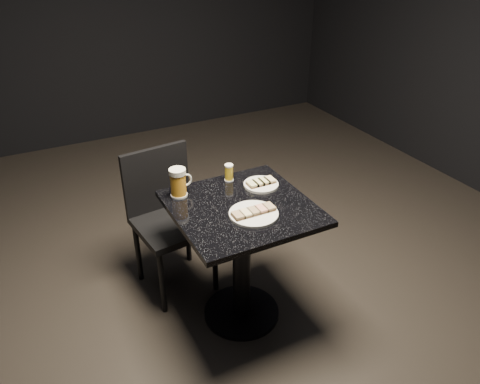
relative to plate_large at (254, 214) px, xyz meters
name	(u,v)px	position (x,y,z in m)	size (l,w,h in m)	color
floor	(242,313)	(-0.01, 0.11, -0.76)	(6.00, 6.00, 0.00)	black
plate_large	(254,214)	(0.00, 0.00, 0.00)	(0.25, 0.25, 0.01)	white
plate_small	(261,185)	(0.18, 0.25, 0.00)	(0.19, 0.19, 0.01)	silver
table	(242,244)	(-0.01, 0.11, -0.25)	(0.70, 0.70, 0.75)	black
beer_mug	(179,182)	(-0.26, 0.35, 0.07)	(0.13, 0.09, 0.16)	silver
beer_tumbler	(229,173)	(0.05, 0.39, 0.04)	(0.05, 0.05, 0.10)	silver
chair	(167,212)	(-0.26, 0.60, -0.26)	(0.46, 0.46, 0.88)	black
canapes_on_plate_large	(254,211)	(0.00, 0.00, 0.02)	(0.22, 0.07, 0.02)	#4C3521
canapes_on_plate_small	(261,182)	(0.18, 0.25, 0.02)	(0.16, 0.07, 0.02)	#4C3521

